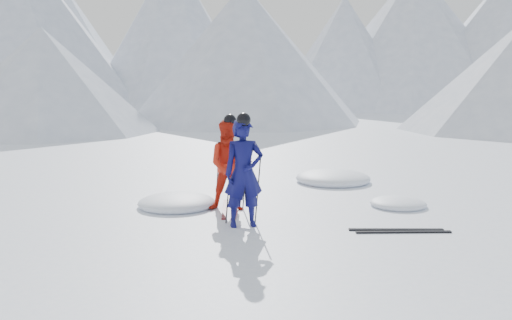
{
  "coord_description": "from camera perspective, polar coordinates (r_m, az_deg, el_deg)",
  "views": [
    {
      "loc": [
        -1.51,
        -10.2,
        2.64
      ],
      "look_at": [
        -2.01,
        0.5,
        1.1
      ],
      "focal_mm": 38.0,
      "sensor_mm": 36.0,
      "label": 1
    }
  ],
  "objects": [
    {
      "name": "snow_lumps",
      "position": [
        12.82,
        6.83,
        -3.76
      ],
      "size": [
        8.65,
        6.78,
        0.44
      ],
      "color": "white",
      "rests_on": "ground"
    },
    {
      "name": "ground",
      "position": [
        10.64,
        10.81,
        -6.33
      ],
      "size": [
        160.0,
        160.0,
        0.0
      ],
      "primitive_type": "plane",
      "color": "white",
      "rests_on": "ground"
    },
    {
      "name": "skier_red",
      "position": [
        11.19,
        -2.73,
        -0.55
      ],
      "size": [
        0.95,
        0.75,
        1.89
      ],
      "primitive_type": "imported",
      "rotation": [
        0.0,
        0.0,
        0.04
      ],
      "color": "red",
      "rests_on": "ground"
    },
    {
      "name": "pole_red_left",
      "position": [
        11.51,
        -4.09,
        -1.9
      ],
      "size": [
        0.12,
        0.1,
        1.26
      ],
      "primitive_type": "cylinder",
      "rotation": [
        0.06,
        0.08,
        0.0
      ],
      "color": "black",
      "rests_on": "ground"
    },
    {
      "name": "skier_blue",
      "position": [
        9.9,
        -1.3,
        -1.39
      ],
      "size": [
        0.83,
        0.66,
        1.99
      ],
      "primitive_type": "imported",
      "rotation": [
        0.0,
        0.0,
        0.29
      ],
      "color": "#0C0C4A",
      "rests_on": "ground"
    },
    {
      "name": "ski_worn_right",
      "position": [
        11.35,
        -2.09,
        -5.19
      ],
      "size": [
        0.11,
        1.7,
        0.03
      ],
      "primitive_type": "cube",
      "rotation": [
        0.0,
        0.0,
        0.01
      ],
      "color": "black",
      "rests_on": "ground"
    },
    {
      "name": "ski_worn_left",
      "position": [
        11.37,
        -3.3,
        -5.17
      ],
      "size": [
        0.22,
        1.7,
        0.03
      ],
      "primitive_type": "cube",
      "rotation": [
        0.0,
        0.0,
        0.08
      ],
      "color": "black",
      "rests_on": "ground"
    },
    {
      "name": "pole_blue_left",
      "position": [
        10.13,
        -2.93,
        -3.08
      ],
      "size": [
        0.13,
        0.09,
        1.32
      ],
      "primitive_type": "cylinder",
      "rotation": [
        0.05,
        0.08,
        0.0
      ],
      "color": "black",
      "rests_on": "ground"
    },
    {
      "name": "ski_loose_a",
      "position": [
        10.13,
        14.52,
        -7.11
      ],
      "size": [
        1.7,
        0.15,
        0.03
      ],
      "primitive_type": "cube",
      "rotation": [
        0.0,
        0.0,
        1.61
      ],
      "color": "black",
      "rests_on": "ground"
    },
    {
      "name": "ski_loose_b",
      "position": [
        10.01,
        15.26,
        -7.32
      ],
      "size": [
        1.7,
        0.21,
        0.03
      ],
      "primitive_type": "cube",
      "rotation": [
        0.0,
        0.0,
        1.64
      ],
      "color": "black",
      "rests_on": "ground"
    },
    {
      "name": "pole_red_right",
      "position": [
        11.36,
        -1.14,
        -2.01
      ],
      "size": [
        0.12,
        0.09,
        1.26
      ],
      "primitive_type": "cylinder",
      "rotation": [
        -0.05,
        0.08,
        0.0
      ],
      "color": "black",
      "rests_on": "ground"
    },
    {
      "name": "mountain_range",
      "position": [
        46.26,
        11.95,
        13.06
      ],
      "size": [
        106.15,
        62.94,
        15.53
      ],
      "color": "#B2BCD1",
      "rests_on": "ground"
    },
    {
      "name": "pole_blue_right",
      "position": [
        10.19,
        0.21,
        -3.0
      ],
      "size": [
        0.13,
        0.08,
        1.32
      ],
      "primitive_type": "cylinder",
      "rotation": [
        -0.04,
        0.08,
        0.0
      ],
      "color": "black",
      "rests_on": "ground"
    }
  ]
}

